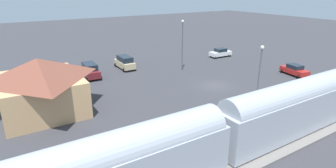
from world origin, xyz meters
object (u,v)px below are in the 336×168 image
light_pole_lot_center (182,40)px  pedestrian_on_platform (237,112)px  suv_maroon (90,70)px  sedan_white (220,53)px  station_building (40,84)px  sedan_red (294,70)px  suv_tan (125,62)px  passenger_train (220,132)px  light_pole_near_platform (260,67)px

light_pole_lot_center → pedestrian_on_platform: bearing=161.4°
suv_maroon → light_pole_lot_center: 15.50m
light_pole_lot_center → sedan_white: bearing=-73.5°
station_building → sedan_red: size_ratio=2.20×
sedan_red → light_pole_lot_center: 18.52m
pedestrian_on_platform → sedan_red: pedestrian_on_platform is taller
suv_tan → suv_maroon: size_ratio=0.99×
passenger_train → suv_tan: 29.41m
sedan_red → suv_tan: bearing=50.1°
suv_maroon → sedan_red: bearing=-120.2°
station_building → pedestrian_on_platform: (-13.78, -16.22, -1.89)m
sedan_white → sedan_red: bearing=-174.2°
pedestrian_on_platform → suv_maroon: size_ratio=0.34×
pedestrian_on_platform → sedan_white: 28.92m
station_building → light_pole_lot_center: bearing=-77.3°
sedan_white → suv_maroon: (0.75, 26.25, 0.27)m
pedestrian_on_platform → suv_maroon: (23.16, 7.97, -0.13)m
suv_maroon → suv_tan: bearing=-76.2°
station_building → sedan_white: station_building is taller
suv_tan → suv_maroon: same height
pedestrian_on_platform → light_pole_near_platform: size_ratio=0.24×
pedestrian_on_platform → sedan_white: bearing=-39.2°
suv_tan → passenger_train: bearing=170.6°
sedan_white → light_pole_lot_center: light_pole_lot_center is taller
pedestrian_on_platform → light_pole_lot_center: bearing=-18.6°
light_pole_near_platform → sedan_white: bearing=-31.7°
station_building → light_pole_near_platform: light_pole_near_platform is taller
sedan_white → suv_maroon: suv_maroon is taller
sedan_red → passenger_train: bearing=113.1°
light_pole_near_platform → passenger_train: bearing=118.9°
light_pole_near_platform → station_building: bearing=63.3°
sedan_red → sedan_white: (15.46, 1.58, 0.00)m
pedestrian_on_platform → suv_tan: 24.80m
suv_tan → light_pole_near_platform: size_ratio=0.70×
station_building → suv_maroon: 12.65m
sedan_red → light_pole_near_platform: bearing=107.5°
station_building → light_pole_near_platform: 24.94m
suv_maroon → light_pole_lot_center: light_pole_lot_center is taller
passenger_train → suv_maroon: bearing=3.5°
passenger_train → sedan_red: bearing=-66.9°
passenger_train → pedestrian_on_platform: bearing=-56.1°
passenger_train → light_pole_near_platform: size_ratio=4.84×
suv_tan → sedan_red: bearing=-129.9°
passenger_train → pedestrian_on_platform: size_ratio=19.88×
station_building → sedan_red: (-6.84, -36.08, -2.29)m
station_building → light_pole_near_platform: size_ratio=1.49×
light_pole_lot_center → station_building: bearing=102.7°
sedan_white → light_pole_lot_center: bearing=106.5°
suv_tan → suv_maroon: (-1.60, 6.49, 0.00)m
sedan_red → suv_maroon: suv_maroon is taller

